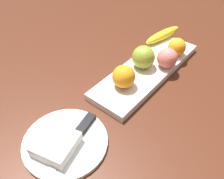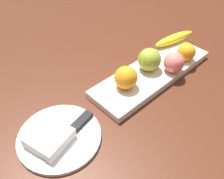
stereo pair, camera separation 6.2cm
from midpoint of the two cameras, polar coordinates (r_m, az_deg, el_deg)
ground_plane at (r=0.82m, az=11.14°, el=3.83°), size 2.40×2.40×0.00m
fruit_tray at (r=0.80m, az=11.86°, el=3.82°), size 0.45×0.14×0.02m
apple at (r=0.77m, az=11.25°, el=6.95°), size 0.07×0.07×0.07m
banana at (r=0.94m, az=16.64°, el=11.51°), size 0.18×0.07×0.03m
orange_near_apple at (r=0.85m, az=19.39°, el=8.44°), size 0.06×0.06×0.06m
orange_near_banana at (r=0.70m, az=5.89°, el=2.75°), size 0.07×0.07×0.07m
peach at (r=0.79m, az=16.82°, el=6.17°), size 0.07×0.07×0.07m
dinner_plate at (r=0.62m, az=-9.64°, el=-11.22°), size 0.21×0.21×0.01m
folded_napkin at (r=0.60m, az=-11.94°, el=-11.39°), size 0.11×0.11×0.03m
knife at (r=0.62m, az=-6.00°, el=-9.22°), size 0.18×0.06×0.01m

